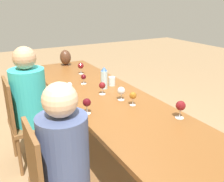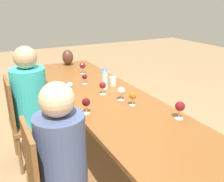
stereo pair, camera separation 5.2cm
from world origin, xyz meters
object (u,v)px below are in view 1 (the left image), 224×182
(water_tumbler, at_px, (112,81))
(person_far, at_px, (31,103))
(wine_glass_7, at_px, (121,91))
(wine_glass_1, at_px, (87,103))
(water_bottle, at_px, (104,78))
(wine_glass_3, at_px, (81,66))
(person_near, at_px, (67,161))
(wine_glass_0, at_px, (84,77))
(wine_glass_4, at_px, (102,86))
(wine_glass_6, at_px, (133,96))
(vase, at_px, (65,57))
(wine_glass_2, at_px, (69,86))
(chair_far, at_px, (25,120))
(wine_glass_5, at_px, (181,106))

(water_tumbler, height_order, person_far, person_far)
(wine_glass_7, bearing_deg, wine_glass_1, 106.60)
(water_bottle, relative_size, wine_glass_3, 1.64)
(water_bottle, height_order, person_near, person_near)
(wine_glass_0, bearing_deg, wine_glass_7, -168.89)
(wine_glass_0, distance_m, person_far, 0.68)
(wine_glass_4, xyz_separation_m, wine_glass_6, (-0.40, -0.12, 0.00))
(vase, distance_m, wine_glass_0, 0.95)
(wine_glass_0, xyz_separation_m, wine_glass_2, (-0.23, 0.26, 0.01))
(wine_glass_0, height_order, wine_glass_7, wine_glass_7)
(wine_glass_1, distance_m, person_near, 0.61)
(vase, bearing_deg, wine_glass_6, -178.34)
(wine_glass_6, bearing_deg, wine_glass_4, 16.82)
(vase, xyz_separation_m, wine_glass_2, (-1.18, 0.36, -0.03))
(wine_glass_4, bearing_deg, chair_far, 70.85)
(water_bottle, height_order, chair_far, water_bottle)
(water_bottle, height_order, wine_glass_2, water_bottle)
(wine_glass_2, xyz_separation_m, wine_glass_3, (0.64, -0.39, 0.02))
(water_bottle, bearing_deg, wine_glass_6, -178.05)
(water_bottle, distance_m, wine_glass_4, 0.19)
(water_tumbler, xyz_separation_m, wine_glass_4, (-0.20, 0.23, 0.04))
(water_bottle, height_order, wine_glass_7, water_bottle)
(water_bottle, xyz_separation_m, person_far, (0.12, 0.79, -0.18))
(vase, xyz_separation_m, wine_glass_5, (-2.18, -0.25, -0.01))
(wine_glass_2, xyz_separation_m, person_far, (0.09, 0.39, -0.15))
(vase, xyz_separation_m, wine_glass_6, (-1.76, -0.05, -0.03))
(wine_glass_4, height_order, person_far, person_far)
(person_near, relative_size, person_far, 0.96)
(chair_far, bearing_deg, wine_glass_3, -57.53)
(wine_glass_7, bearing_deg, wine_glass_3, -0.28)
(wine_glass_3, distance_m, wine_glass_5, 1.66)
(wine_glass_3, relative_size, wine_glass_5, 0.99)
(water_tumbler, xyz_separation_m, person_near, (-1.02, 0.92, -0.14))
(wine_glass_2, bearing_deg, chair_far, 79.85)
(wine_glass_4, bearing_deg, wine_glass_3, -6.73)
(wine_glass_1, height_order, person_far, person_far)
(wine_glass_5, bearing_deg, wine_glass_3, 7.66)
(person_far, bearing_deg, wine_glass_3, -54.71)
(wine_glass_1, height_order, wine_glass_4, wine_glass_1)
(wine_glass_2, bearing_deg, person_far, 77.64)
(water_tumbler, distance_m, wine_glass_2, 0.53)
(wine_glass_2, bearing_deg, wine_glass_6, -144.51)
(person_near, bearing_deg, vase, -19.20)
(water_bottle, height_order, wine_glass_1, water_bottle)
(vase, height_order, wine_glass_6, vase)
(person_far, bearing_deg, wine_glass_5, -137.27)
(wine_glass_0, bearing_deg, wine_glass_1, 159.11)
(wine_glass_3, bearing_deg, water_tumbler, -168.02)
(water_bottle, relative_size, wine_glass_6, 1.87)
(vase, bearing_deg, person_far, 145.21)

